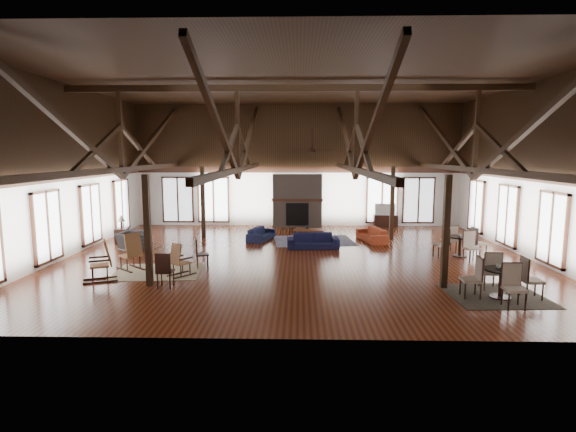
{
  "coord_description": "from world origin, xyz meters",
  "views": [
    {
      "loc": [
        0.1,
        -15.35,
        3.6
      ],
      "look_at": [
        -0.32,
        1.0,
        1.31
      ],
      "focal_mm": 28.0,
      "sensor_mm": 36.0,
      "label": 1
    }
  ],
  "objects_px": {
    "cafe_table_far": "(460,243)",
    "cafe_table_near": "(501,278)",
    "tv_console": "(385,221)",
    "sofa_navy_left": "(261,234)",
    "armchair": "(132,240)",
    "sofa_navy_front": "(313,241)",
    "sofa_orange": "(372,235)",
    "coffee_table": "(310,230)"
  },
  "relations": [
    {
      "from": "coffee_table",
      "to": "cafe_table_far",
      "type": "distance_m",
      "value": 5.89
    },
    {
      "from": "cafe_table_near",
      "to": "cafe_table_far",
      "type": "distance_m",
      "value": 4.62
    },
    {
      "from": "tv_console",
      "to": "cafe_table_far",
      "type": "bearing_deg",
      "value": -78.02
    },
    {
      "from": "sofa_orange",
      "to": "coffee_table",
      "type": "xyz_separation_m",
      "value": [
        -2.57,
        0.01,
        0.16
      ]
    },
    {
      "from": "coffee_table",
      "to": "cafe_table_near",
      "type": "distance_m",
      "value": 8.66
    },
    {
      "from": "sofa_orange",
      "to": "armchair",
      "type": "height_order",
      "value": "armchair"
    },
    {
      "from": "armchair",
      "to": "cafe_table_far",
      "type": "height_order",
      "value": "cafe_table_far"
    },
    {
      "from": "sofa_navy_left",
      "to": "coffee_table",
      "type": "bearing_deg",
      "value": -77.93
    },
    {
      "from": "sofa_orange",
      "to": "tv_console",
      "type": "relative_size",
      "value": 1.61
    },
    {
      "from": "sofa_navy_front",
      "to": "cafe_table_far",
      "type": "relative_size",
      "value": 1.0
    },
    {
      "from": "coffee_table",
      "to": "cafe_table_near",
      "type": "relative_size",
      "value": 0.7
    },
    {
      "from": "armchair",
      "to": "cafe_table_near",
      "type": "bearing_deg",
      "value": -105.58
    },
    {
      "from": "tv_console",
      "to": "armchair",
      "type": "bearing_deg",
      "value": -152.51
    },
    {
      "from": "sofa_orange",
      "to": "cafe_table_near",
      "type": "distance_m",
      "value": 7.6
    },
    {
      "from": "sofa_navy_front",
      "to": "armchair",
      "type": "height_order",
      "value": "armchair"
    },
    {
      "from": "cafe_table_far",
      "to": "coffee_table",
      "type": "bearing_deg",
      "value": 152.28
    },
    {
      "from": "cafe_table_far",
      "to": "cafe_table_near",
      "type": "bearing_deg",
      "value": -97.34
    },
    {
      "from": "armchair",
      "to": "sofa_orange",
      "type": "bearing_deg",
      "value": -68.94
    },
    {
      "from": "sofa_navy_front",
      "to": "sofa_orange",
      "type": "distance_m",
      "value": 2.89
    },
    {
      "from": "cafe_table_near",
      "to": "tv_console",
      "type": "height_order",
      "value": "cafe_table_near"
    },
    {
      "from": "sofa_navy_left",
      "to": "armchair",
      "type": "xyz_separation_m",
      "value": [
        -4.73,
        -1.94,
        0.07
      ]
    },
    {
      "from": "armchair",
      "to": "sofa_navy_left",
      "type": "bearing_deg",
      "value": -57.25
    },
    {
      "from": "coffee_table",
      "to": "sofa_navy_left",
      "type": "bearing_deg",
      "value": -173.73
    },
    {
      "from": "sofa_orange",
      "to": "tv_console",
      "type": "distance_m",
      "value": 3.98
    },
    {
      "from": "sofa_navy_left",
      "to": "armchair",
      "type": "height_order",
      "value": "armchair"
    },
    {
      "from": "tv_console",
      "to": "cafe_table_near",
      "type": "bearing_deg",
      "value": -85.92
    },
    {
      "from": "sofa_orange",
      "to": "coffee_table",
      "type": "bearing_deg",
      "value": -102.53
    },
    {
      "from": "sofa_navy_left",
      "to": "sofa_orange",
      "type": "height_order",
      "value": "sofa_orange"
    },
    {
      "from": "coffee_table",
      "to": "armchair",
      "type": "bearing_deg",
      "value": -154.07
    },
    {
      "from": "cafe_table_far",
      "to": "tv_console",
      "type": "relative_size",
      "value": 1.69
    },
    {
      "from": "sofa_orange",
      "to": "cafe_table_far",
      "type": "bearing_deg",
      "value": 31.78
    },
    {
      "from": "cafe_table_near",
      "to": "coffee_table",
      "type": "bearing_deg",
      "value": 122.28
    },
    {
      "from": "sofa_navy_left",
      "to": "tv_console",
      "type": "distance_m",
      "value": 6.88
    },
    {
      "from": "sofa_navy_left",
      "to": "cafe_table_near",
      "type": "distance_m",
      "value": 10.04
    },
    {
      "from": "sofa_orange",
      "to": "cafe_table_far",
      "type": "distance_m",
      "value": 3.81
    },
    {
      "from": "armchair",
      "to": "sofa_navy_front",
      "type": "bearing_deg",
      "value": -77.4
    },
    {
      "from": "sofa_navy_front",
      "to": "coffee_table",
      "type": "xyz_separation_m",
      "value": [
        -0.09,
        1.5,
        0.15
      ]
    },
    {
      "from": "sofa_navy_front",
      "to": "sofa_navy_left",
      "type": "bearing_deg",
      "value": 138.48
    },
    {
      "from": "armchair",
      "to": "cafe_table_near",
      "type": "xyz_separation_m",
      "value": [
        11.4,
        -5.56,
        0.19
      ]
    },
    {
      "from": "sofa_orange",
      "to": "cafe_table_far",
      "type": "height_order",
      "value": "cafe_table_far"
    },
    {
      "from": "sofa_navy_left",
      "to": "tv_console",
      "type": "bearing_deg",
      "value": -41.51
    },
    {
      "from": "sofa_orange",
      "to": "armchair",
      "type": "xyz_separation_m",
      "value": [
        -9.34,
        -1.75,
        0.05
      ]
    }
  ]
}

